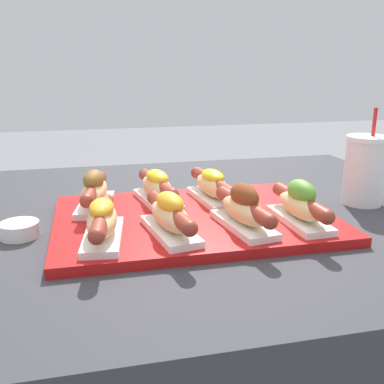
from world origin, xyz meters
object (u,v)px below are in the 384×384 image
object	(u,v)px
serving_tray	(194,219)
hot_dog_3	(301,204)
hot_dog_2	(244,209)
sauce_bowl	(19,229)
hot_dog_6	(212,186)
hot_dog_0	(102,221)
drink_cup	(365,170)
hot_dog_1	(170,215)
hot_dog_5	(157,187)
hot_dog_4	(94,191)

from	to	relation	value
serving_tray	hot_dog_3	distance (m)	0.20
hot_dog_2	sauce_bowl	world-z (taller)	hot_dog_2
hot_dog_3	hot_dog_6	world-z (taller)	hot_dog_3
serving_tray	hot_dog_3	xyz separation A→B (m)	(0.18, -0.09, 0.04)
hot_dog_0	drink_cup	size ratio (longest dim) A/B	0.95
hot_dog_2	sauce_bowl	xyz separation A→B (m)	(-0.39, 0.09, -0.04)
hot_dog_0	hot_dog_2	xyz separation A→B (m)	(0.25, 0.00, 0.00)
hot_dog_3	sauce_bowl	size ratio (longest dim) A/B	2.89
hot_dog_0	sauce_bowl	world-z (taller)	hot_dog_0
hot_dog_6	hot_dog_1	bearing A→B (deg)	-125.73
hot_dog_3	hot_dog_5	distance (m)	0.30
hot_dog_1	hot_dog_5	xyz separation A→B (m)	(0.01, 0.18, -0.00)
hot_dog_2	hot_dog_5	size ratio (longest dim) A/B	1.00
serving_tray	hot_dog_1	bearing A→B (deg)	-125.29
hot_dog_2	hot_dog_6	bearing A→B (deg)	93.61
hot_dog_1	hot_dog_3	world-z (taller)	hot_dog_3
hot_dog_0	sauce_bowl	distance (m)	0.18
serving_tray	hot_dog_5	world-z (taller)	hot_dog_5
hot_dog_3	hot_dog_0	bearing A→B (deg)	-179.82
serving_tray	hot_dog_4	size ratio (longest dim) A/B	2.66
hot_dog_5	drink_cup	xyz separation A→B (m)	(0.45, -0.05, 0.02)
hot_dog_1	hot_dog_6	distance (m)	0.21
hot_dog_5	hot_dog_6	distance (m)	0.12
hot_dog_2	drink_cup	size ratio (longest dim) A/B	0.95
hot_dog_2	hot_dog_4	size ratio (longest dim) A/B	1.00
hot_dog_4	drink_cup	xyz separation A→B (m)	(0.58, -0.05, 0.02)
hot_dog_1	hot_dog_5	size ratio (longest dim) A/B	1.00
hot_dog_0	sauce_bowl	size ratio (longest dim) A/B	2.88
hot_dog_2	hot_dog_4	bearing A→B (deg)	145.18
hot_dog_5	drink_cup	size ratio (longest dim) A/B	0.94
hot_dog_2	sauce_bowl	distance (m)	0.40
hot_dog_5	sauce_bowl	xyz separation A→B (m)	(-0.26, -0.09, -0.04)
hot_dog_2	hot_dog_4	distance (m)	0.31
hot_dog_5	drink_cup	distance (m)	0.45
hot_dog_2	hot_dog_5	distance (m)	0.22
hot_dog_5	drink_cup	world-z (taller)	drink_cup
hot_dog_4	hot_dog_5	size ratio (longest dim) A/B	1.00
hot_dog_6	hot_dog_2	bearing A→B (deg)	-86.39
serving_tray	hot_dog_2	bearing A→B (deg)	-52.20
hot_dog_0	hot_dog_1	distance (m)	0.11
hot_dog_6	sauce_bowl	size ratio (longest dim) A/B	2.88
drink_cup	hot_dog_3	bearing A→B (deg)	-148.70
hot_dog_1	hot_dog_6	bearing A→B (deg)	54.27
hot_dog_6	sauce_bowl	bearing A→B (deg)	-168.57
hot_dog_0	hot_dog_4	xyz separation A→B (m)	(-0.01, 0.18, 0.00)
hot_dog_0	sauce_bowl	bearing A→B (deg)	147.39
hot_dog_0	hot_dog_3	distance (m)	0.35
hot_dog_3	sauce_bowl	xyz separation A→B (m)	(-0.50, 0.09, -0.04)
hot_dog_0	drink_cup	distance (m)	0.58
sauce_bowl	hot_dog_5	bearing A→B (deg)	18.63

